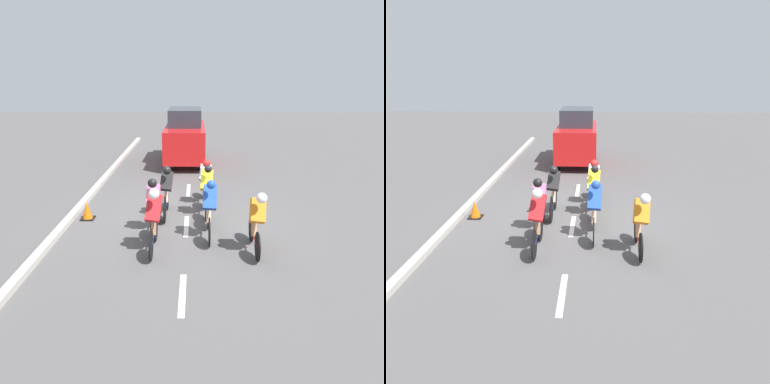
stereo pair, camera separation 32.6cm
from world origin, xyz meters
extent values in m
plane|color=#565454|center=(0.00, 0.00, 0.00)|extent=(60.00, 60.00, 0.00)
cube|color=white|center=(0.00, 3.73, 0.00)|extent=(0.12, 1.40, 0.01)
cube|color=white|center=(0.00, 0.53, 0.00)|extent=(0.12, 1.40, 0.01)
cube|color=white|center=(0.00, -2.67, 0.00)|extent=(0.12, 1.40, 0.01)
cube|color=#B7B2A8|center=(3.20, 0.53, 0.07)|extent=(0.20, 26.84, 0.14)
cylinder|color=black|center=(-0.56, 0.65, 0.34)|extent=(0.03, 0.68, 0.68)
cylinder|color=black|center=(-0.56, 1.69, 0.34)|extent=(0.03, 0.68, 0.68)
cylinder|color=black|center=(-0.56, 1.17, 0.34)|extent=(0.04, 1.04, 0.04)
cylinder|color=black|center=(-0.56, 0.99, 0.55)|extent=(0.04, 0.04, 0.42)
cylinder|color=yellow|center=(-0.56, 1.12, 0.44)|extent=(0.07, 0.07, 0.16)
cylinder|color=beige|center=(-0.56, 1.09, 0.52)|extent=(0.12, 0.23, 0.36)
cube|color=blue|center=(-0.58, 1.27, 1.05)|extent=(0.35, 0.50, 0.61)
sphere|color=blue|center=(-0.59, 1.49, 1.44)|extent=(0.21, 0.21, 0.21)
cylinder|color=black|center=(0.59, -0.79, 0.36)|extent=(0.03, 0.71, 0.71)
cylinder|color=black|center=(0.59, 0.24, 0.36)|extent=(0.03, 0.71, 0.71)
cylinder|color=navy|center=(0.59, -0.28, 0.36)|extent=(0.04, 1.03, 0.04)
cylinder|color=navy|center=(0.59, -0.46, 0.57)|extent=(0.04, 0.04, 0.42)
cylinder|color=#1999D8|center=(0.59, -0.33, 0.46)|extent=(0.07, 0.07, 0.16)
cylinder|color=beige|center=(0.59, -0.35, 0.54)|extent=(0.12, 0.23, 0.36)
cube|color=black|center=(0.56, -0.18, 1.04)|extent=(0.38, 0.46, 0.57)
sphere|color=black|center=(0.53, 0.04, 1.40)|extent=(0.23, 0.23, 0.23)
cylinder|color=black|center=(-0.50, -1.88, 0.33)|extent=(0.03, 0.66, 0.66)
cylinder|color=black|center=(-0.50, -0.84, 0.33)|extent=(0.03, 0.66, 0.66)
cylinder|color=navy|center=(-0.50, -1.36, 0.33)|extent=(0.04, 1.04, 0.04)
cylinder|color=navy|center=(-0.50, -1.54, 0.54)|extent=(0.04, 0.04, 0.42)
cylinder|color=green|center=(-0.50, -1.41, 0.43)|extent=(0.07, 0.07, 0.16)
cylinder|color=#DBAD84|center=(-0.50, -1.43, 0.51)|extent=(0.12, 0.23, 0.36)
cube|color=white|center=(-0.53, -1.26, 0.99)|extent=(0.38, 0.44, 0.54)
sphere|color=red|center=(-0.56, -1.04, 1.33)|extent=(0.23, 0.23, 0.23)
cylinder|color=black|center=(-1.57, 1.44, 0.32)|extent=(0.03, 0.64, 0.64)
cylinder|color=black|center=(-1.57, 2.41, 0.32)|extent=(0.03, 0.64, 0.64)
cylinder|color=red|center=(-1.57, 1.93, 0.32)|extent=(0.04, 0.98, 0.04)
cylinder|color=red|center=(-1.57, 1.75, 0.53)|extent=(0.04, 0.04, 0.42)
cylinder|color=#1999D8|center=(-1.57, 1.88, 0.42)|extent=(0.07, 0.07, 0.16)
cylinder|color=tan|center=(-1.57, 1.85, 0.50)|extent=(0.12, 0.23, 0.36)
cube|color=orange|center=(-1.60, 2.03, 1.00)|extent=(0.38, 0.46, 0.58)
sphere|color=white|center=(-1.63, 2.25, 1.37)|extent=(0.23, 0.23, 0.23)
cylinder|color=black|center=(0.71, 1.40, 0.33)|extent=(0.03, 0.66, 0.66)
cylinder|color=black|center=(0.71, 2.39, 0.33)|extent=(0.03, 0.66, 0.66)
cylinder|color=navy|center=(0.71, 1.90, 0.33)|extent=(0.04, 0.99, 0.04)
cylinder|color=navy|center=(0.71, 1.72, 0.54)|extent=(0.04, 0.04, 0.42)
cylinder|color=#1999D8|center=(0.71, 1.85, 0.43)|extent=(0.07, 0.07, 0.16)
cylinder|color=#9E704C|center=(0.71, 1.82, 0.51)|extent=(0.12, 0.23, 0.36)
cube|color=red|center=(0.68, 2.00, 1.05)|extent=(0.39, 0.51, 0.64)
sphere|color=white|center=(0.64, 2.22, 1.44)|extent=(0.23, 0.23, 0.23)
cylinder|color=black|center=(-0.52, -0.87, 0.34)|extent=(0.03, 0.67, 0.67)
cylinder|color=black|center=(-0.52, 0.10, 0.34)|extent=(0.03, 0.67, 0.67)
cylinder|color=black|center=(-0.52, -0.38, 0.34)|extent=(0.04, 0.98, 0.04)
cylinder|color=black|center=(-0.52, -0.56, 0.55)|extent=(0.04, 0.04, 0.42)
cylinder|color=yellow|center=(-0.52, -0.43, 0.44)|extent=(0.07, 0.07, 0.16)
cylinder|color=#DBAD84|center=(-0.52, -0.46, 0.52)|extent=(0.12, 0.23, 0.36)
cube|color=yellow|center=(-0.55, -0.28, 1.03)|extent=(0.37, 0.49, 0.60)
sphere|color=black|center=(-0.58, -0.06, 1.41)|extent=(0.21, 0.21, 0.21)
cylinder|color=black|center=(0.81, 0.24, 0.33)|extent=(0.03, 0.66, 0.66)
cylinder|color=black|center=(0.81, 1.28, 0.33)|extent=(0.03, 0.66, 0.66)
cylinder|color=red|center=(0.81, 0.76, 0.33)|extent=(0.04, 1.04, 0.04)
cylinder|color=red|center=(0.81, 0.57, 0.54)|extent=(0.04, 0.04, 0.42)
cylinder|color=green|center=(0.81, 0.71, 0.43)|extent=(0.07, 0.07, 0.16)
cylinder|color=tan|center=(0.81, 0.68, 0.51)|extent=(0.12, 0.23, 0.36)
cube|color=pink|center=(0.81, 0.86, 1.00)|extent=(0.33, 0.44, 0.52)
sphere|color=black|center=(0.80, 1.08, 1.34)|extent=(0.23, 0.23, 0.23)
cylinder|color=black|center=(-0.46, -5.58, 0.32)|extent=(0.14, 0.64, 0.64)
cylinder|color=black|center=(0.90, -5.58, 0.32)|extent=(0.14, 0.64, 0.64)
cylinder|color=black|center=(-0.46, -8.20, 0.32)|extent=(0.14, 0.64, 0.64)
cylinder|color=black|center=(0.90, -8.20, 0.32)|extent=(0.14, 0.64, 0.64)
cube|color=red|center=(0.22, -6.89, 0.99)|extent=(1.70, 4.24, 1.33)
cube|color=#2D333D|center=(0.22, -7.10, 2.02)|extent=(1.39, 2.33, 0.73)
cube|color=black|center=(2.75, 0.03, 0.01)|extent=(0.36, 0.36, 0.03)
cone|color=orange|center=(2.75, 0.03, 0.26)|extent=(0.28, 0.28, 0.46)
camera|label=1|loc=(-0.23, 9.68, 3.86)|focal=35.00mm
camera|label=2|loc=(-0.55, 9.67, 3.86)|focal=35.00mm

